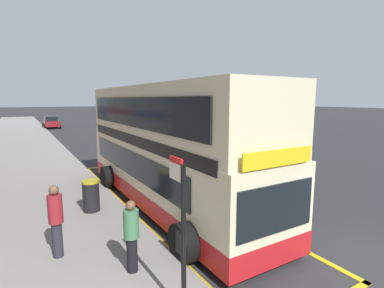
{
  "coord_description": "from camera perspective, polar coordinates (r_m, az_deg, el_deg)",
  "views": [
    {
      "loc": [
        -7.1,
        -3.37,
        3.94
      ],
      "look_at": [
        -0.9,
        7.03,
        2.08
      ],
      "focal_mm": 27.42,
      "sensor_mm": 36.0,
      "label": 1
    }
  ],
  "objects": [
    {
      "name": "pavement_near",
      "position": [
        35.59,
        -30.45,
        1.3
      ],
      "size": [
        6.0,
        76.0,
        0.14
      ],
      "primitive_type": "cube",
      "color": "gray",
      "rests_on": "ground"
    },
    {
      "name": "bus_stop_sign",
      "position": [
        5.25,
        -2.08,
        -15.56
      ],
      "size": [
        0.09,
        0.51,
        2.81
      ],
      "color": "black",
      "rests_on": "pavement_near"
    },
    {
      "name": "ground_plane",
      "position": [
        36.3,
        -19.35,
        2.02
      ],
      "size": [
        260.0,
        260.0,
        0.0
      ],
      "primitive_type": "plane",
      "color": "#28282B"
    },
    {
      "name": "litter_bin",
      "position": [
        10.71,
        -19.05,
        -9.47
      ],
      "size": [
        0.58,
        0.58,
        1.07
      ],
      "color": "black",
      "rests_on": "pavement_near"
    },
    {
      "name": "parked_car_maroon_distant",
      "position": [
        44.53,
        -25.71,
        3.84
      ],
      "size": [
        2.09,
        4.2,
        1.62
      ],
      "rotation": [
        0.0,
        0.0,
        3.12
      ],
      "color": "maroon",
      "rests_on": "ground"
    },
    {
      "name": "pedestrian_waiting_near_sign",
      "position": [
        7.92,
        -24.96,
        -12.95
      ],
      "size": [
        0.34,
        0.34,
        1.79
      ],
      "color": "#26262D",
      "rests_on": "pavement_near"
    },
    {
      "name": "bus_bay_markings",
      "position": [
        11.78,
        -5.56,
        -10.8
      ],
      "size": [
        3.19,
        14.2,
        0.01
      ],
      "color": "gold",
      "rests_on": "ground"
    },
    {
      "name": "parked_car_silver_far",
      "position": [
        22.93,
        0.57,
        0.88
      ],
      "size": [
        2.09,
        4.2,
        1.62
      ],
      "rotation": [
        0.0,
        0.0,
        3.12
      ],
      "color": "#B2B5BA",
      "rests_on": "ground"
    },
    {
      "name": "double_decker_bus",
      "position": [
        10.95,
        -5.23,
        -1.14
      ],
      "size": [
        3.24,
        11.04,
        4.4
      ],
      "color": "beige",
      "rests_on": "ground"
    },
    {
      "name": "pedestrian_further_back",
      "position": [
        6.83,
        -11.7,
        -16.68
      ],
      "size": [
        0.34,
        0.34,
        1.64
      ],
      "color": "black",
      "rests_on": "pavement_near"
    }
  ]
}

